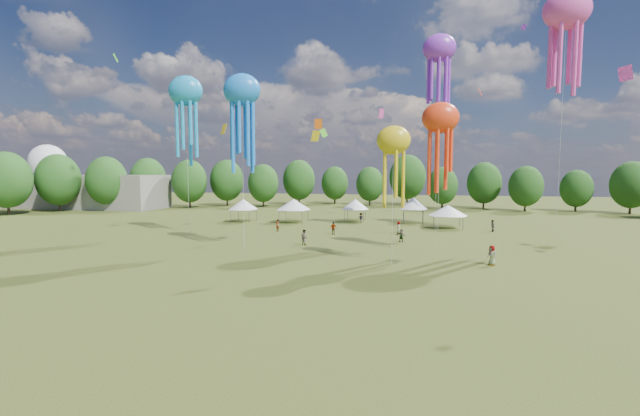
# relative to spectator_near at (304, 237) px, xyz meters

# --- Properties ---
(ground) EXTENTS (300.00, 300.00, 0.00)m
(ground) POSITION_rel_spectator_near_xyz_m (6.52, -33.13, -0.93)
(ground) COLOR #384416
(ground) RESTS_ON ground
(spectator_near) EXTENTS (1.14, 1.08, 1.85)m
(spectator_near) POSITION_rel_spectator_near_xyz_m (0.00, 0.00, 0.00)
(spectator_near) COLOR gray
(spectator_near) RESTS_ON ground
(spectators_far) EXTENTS (31.21, 30.69, 1.84)m
(spectators_far) POSITION_rel_spectator_near_xyz_m (10.47, 9.97, -0.07)
(spectators_far) COLOR gray
(spectators_far) RESTS_ON ground
(festival_tents) EXTENTS (39.44, 11.07, 4.40)m
(festival_tents) POSITION_rel_spectator_near_xyz_m (1.93, 21.94, 2.12)
(festival_tents) COLOR #47474C
(festival_tents) RESTS_ON ground
(show_kites) EXTENTS (53.94, 24.38, 31.62)m
(show_kites) POSITION_rel_spectator_near_xyz_m (11.68, 6.48, 19.29)
(show_kites) COLOR #1A7BED
(show_kites) RESTS_ON ground
(small_kites) EXTENTS (74.83, 61.85, 44.90)m
(small_kites) POSITION_rel_spectator_near_xyz_m (6.67, 11.33, 28.81)
(small_kites) COLOR #1A7BED
(small_kites) RESTS_ON ground
(treeline) EXTENTS (201.57, 95.24, 13.43)m
(treeline) POSITION_rel_spectator_near_xyz_m (2.66, 29.39, 5.62)
(treeline) COLOR #38281C
(treeline) RESTS_ON ground
(hangar) EXTENTS (40.00, 12.00, 8.00)m
(hangar) POSITION_rel_spectator_near_xyz_m (-65.48, 38.87, 3.07)
(hangar) COLOR gray
(hangar) RESTS_ON ground
(radome) EXTENTS (9.00, 9.00, 16.00)m
(radome) POSITION_rel_spectator_near_xyz_m (-81.48, 44.87, 9.06)
(radome) COLOR white
(radome) RESTS_ON ground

